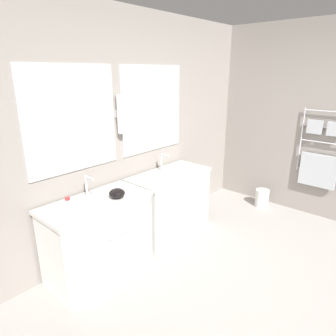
% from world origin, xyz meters
% --- Properties ---
extents(ground_plane, '(16.00, 16.00, 0.00)m').
position_xyz_m(ground_plane, '(0.00, 0.00, 0.00)').
color(ground_plane, '#9E9993').
extents(wall_back, '(5.89, 0.15, 2.60)m').
position_xyz_m(wall_back, '(-0.00, 2.15, 1.31)').
color(wall_back, gray).
rests_on(wall_back, ground_plane).
extents(wall_right, '(0.13, 4.18, 2.60)m').
position_xyz_m(wall_right, '(2.17, 0.95, 1.29)').
color(wall_right, gray).
rests_on(wall_right, ground_plane).
extents(vanity_left, '(1.04, 0.57, 0.79)m').
position_xyz_m(vanity_left, '(-0.64, 1.81, 0.40)').
color(vanity_left, white).
rests_on(vanity_left, ground_plane).
extents(vanity_right, '(1.04, 0.57, 0.79)m').
position_xyz_m(vanity_right, '(0.43, 1.81, 0.40)').
color(vanity_right, white).
rests_on(vanity_right, ground_plane).
extents(faucet_left, '(0.17, 0.14, 0.22)m').
position_xyz_m(faucet_left, '(-0.64, 1.96, 0.90)').
color(faucet_left, silver).
rests_on(faucet_left, vanity_left).
extents(faucet_right, '(0.17, 0.14, 0.22)m').
position_xyz_m(faucet_right, '(0.43, 1.96, 0.90)').
color(faucet_right, silver).
rests_on(faucet_right, vanity_right).
extents(toiletry_bottle, '(0.07, 0.07, 0.17)m').
position_xyz_m(toiletry_bottle, '(-0.97, 1.76, 0.86)').
color(toiletry_bottle, silver).
rests_on(toiletry_bottle, vanity_left).
extents(amenity_bowl, '(0.16, 0.16, 0.09)m').
position_xyz_m(amenity_bowl, '(-0.46, 1.74, 0.83)').
color(amenity_bowl, black).
rests_on(amenity_bowl, vanity_left).
extents(soap_dish, '(0.09, 0.06, 0.04)m').
position_xyz_m(soap_dish, '(0.19, 1.69, 0.80)').
color(soap_dish, white).
rests_on(soap_dish, vanity_right).
extents(waste_bin, '(0.20, 0.20, 0.27)m').
position_xyz_m(waste_bin, '(1.91, 1.29, 0.14)').
color(waste_bin, silver).
rests_on(waste_bin, ground_plane).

